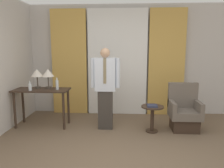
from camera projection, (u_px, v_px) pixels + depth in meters
name	position (u px, v px, depth m)	size (l,w,h in m)	color
wall_back	(118.00, 60.00, 5.48)	(10.00, 0.06, 2.70)	beige
curtain_sheer_center	(117.00, 63.00, 5.36)	(1.44, 0.06, 2.58)	white
curtain_drape_left	(69.00, 63.00, 5.43)	(0.87, 0.06, 2.58)	gold
curtain_drape_right	(167.00, 63.00, 5.29)	(0.87, 0.06, 2.58)	gold
desk	(42.00, 96.00, 4.59)	(1.14, 0.50, 0.80)	#38281E
table_lamp_left	(37.00, 74.00, 4.63)	(0.25, 0.25, 0.41)	#4C4238
table_lamp_right	(48.00, 74.00, 4.61)	(0.25, 0.25, 0.41)	#4C4238
bottle_near_edge	(30.00, 87.00, 4.41)	(0.07, 0.07, 0.19)	silver
bottle_by_lamp	(57.00, 85.00, 4.50)	(0.06, 0.06, 0.25)	silver
person	(105.00, 86.00, 4.39)	(0.59, 0.20, 1.65)	#38332D
armchair	(184.00, 113.00, 4.43)	(0.60, 0.54, 0.94)	#38281E
side_table	(152.00, 114.00, 4.31)	(0.44, 0.44, 0.52)	#38281E
book	(152.00, 106.00, 4.25)	(0.20, 0.20, 0.03)	#2D334C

